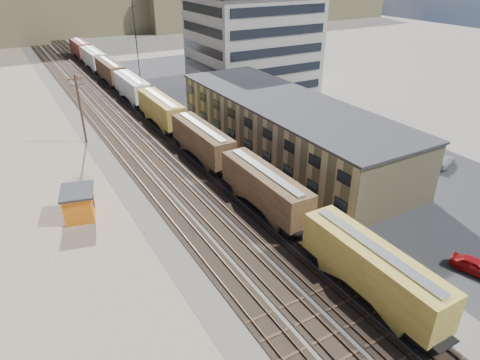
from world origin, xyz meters
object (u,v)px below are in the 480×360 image
parked_car_red (475,266)px  parked_car_blue (277,100)px  parked_car_silver (444,161)px  maintenance_shed (79,203)px  freight_train (145,97)px  utility_pole_north (80,108)px  parked_car_white (417,182)px

parked_car_red → parked_car_blue: size_ratio=0.69×
parked_car_silver → maintenance_shed: bearing=56.9°
freight_train → parked_car_silver: size_ratio=26.07×
freight_train → parked_car_blue: freight_train is taller
utility_pole_north → parked_car_silver: (38.49, -31.42, -4.63)m
freight_train → parked_car_white: (18.27, -42.71, -2.06)m
parked_car_silver → parked_car_white: bearing=87.3°
parked_car_silver → parked_car_blue: bearing=-12.5°
parked_car_red → parked_car_silver: parked_car_red is taller
freight_train → utility_pole_north: (-12.30, -8.97, 2.50)m
utility_pole_north → parked_car_blue: size_ratio=1.73×
utility_pole_north → parked_car_blue: 35.13m
utility_pole_north → parked_car_silver: utility_pole_north is taller
parked_car_blue → maintenance_shed: bearing=-171.5°
maintenance_shed → parked_car_white: 37.98m
freight_train → parked_car_white: bearing=-66.8°
parked_car_silver → utility_pole_north: bearing=31.9°
freight_train → parked_car_silver: freight_train is taller
parked_car_red → parked_car_white: bearing=40.5°
utility_pole_north → parked_car_white: bearing=-47.8°
maintenance_shed → parked_car_blue: maintenance_shed is taller
parked_car_white → parked_car_red: bearing=-92.5°
utility_pole_north → maintenance_shed: bearing=-103.7°
maintenance_shed → parked_car_blue: bearing=28.8°
parked_car_white → parked_car_blue: size_ratio=0.78×
parked_car_blue → freight_train: bearing=141.2°
maintenance_shed → parked_car_blue: (39.79, 21.88, -0.77)m
parked_car_white → freight_train: bearing=143.1°
utility_pole_north → parked_car_blue: (34.81, 1.46, -4.50)m
maintenance_shed → parked_car_red: bearing=-44.0°
freight_train → utility_pole_north: 15.43m
utility_pole_north → parked_car_red: utility_pole_north is taller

